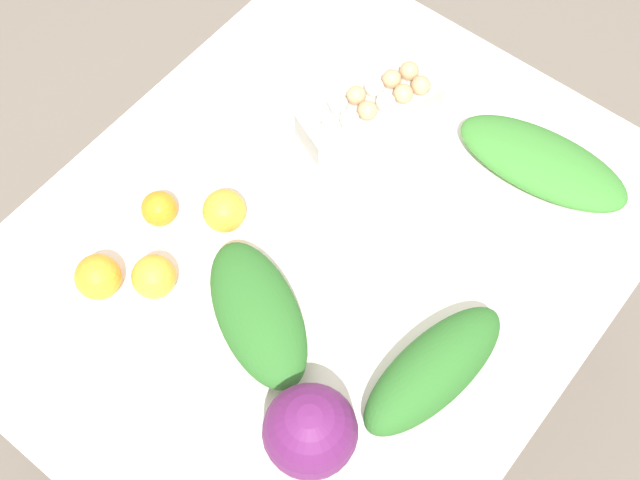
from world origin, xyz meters
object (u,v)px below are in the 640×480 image
orange_0 (154,277)px  cabbage_purple (310,431)px  orange_2 (98,277)px  orange_3 (224,211)px  greens_bunch_scallion (258,313)px  orange_1 (159,209)px  greens_bunch_dandelion (434,370)px  greens_bunch_chard (542,163)px  egg_carton (370,108)px

orange_0 → cabbage_purple: bearing=-97.7°
orange_2 → orange_3: bearing=-19.0°
greens_bunch_scallion → orange_1: bearing=80.0°
greens_bunch_dandelion → orange_1: 0.57m
greens_bunch_dandelion → orange_2: size_ratio=3.71×
greens_bunch_scallion → orange_3: bearing=57.0°
greens_bunch_dandelion → greens_bunch_chard: bearing=9.5°
orange_3 → orange_0: bearing=177.7°
orange_0 → greens_bunch_scallion: bearing=-72.6°
orange_1 → greens_bunch_chard: bearing=-43.3°
greens_bunch_scallion → orange_0: size_ratio=3.72×
cabbage_purple → greens_bunch_chard: size_ratio=0.44×
orange_1 → orange_2: size_ratio=0.81×
greens_bunch_dandelion → orange_2: greens_bunch_dandelion is taller
greens_bunch_dandelion → orange_2: bearing=111.8°
greens_bunch_dandelion → greens_bunch_chard: greens_bunch_dandelion is taller
egg_carton → orange_2: size_ratio=3.65×
greens_bunch_scallion → greens_bunch_dandelion: bearing=-70.8°
greens_bunch_dandelion → orange_3: bearing=88.1°
cabbage_purple → greens_bunch_chard: bearing=-0.7°
greens_bunch_scallion → orange_3: (0.12, 0.18, -0.00)m
orange_2 → orange_3: orange_2 is taller
cabbage_purple → greens_bunch_scallion: size_ratio=0.52×
egg_carton → greens_bunch_dandelion: 0.54m
egg_carton → greens_bunch_chard: size_ratio=0.88×
egg_carton → orange_3: (-0.35, 0.07, -0.00)m
greens_bunch_dandelion → greens_bunch_scallion: 0.31m
cabbage_purple → orange_2: bearing=91.0°
cabbage_purple → orange_2: (-0.01, 0.46, -0.03)m
orange_3 → greens_bunch_dandelion: bearing=-91.9°
cabbage_purple → orange_2: cabbage_purple is taller
egg_carton → greens_bunch_dandelion: egg_carton is taller
greens_bunch_scallion → egg_carton: bearing=13.7°
greens_bunch_dandelion → greens_bunch_scallion: greens_bunch_dandelion is taller
egg_carton → orange_1: egg_carton is taller
egg_carton → greens_bunch_dandelion: (-0.36, -0.40, 0.00)m
cabbage_purple → orange_0: 0.39m
greens_bunch_scallion → orange_2: greens_bunch_scallion is taller
greens_bunch_dandelion → orange_3: size_ratio=3.79×
egg_carton → greens_bunch_scallion: 0.48m
greens_bunch_scallion → orange_0: 0.20m
greens_bunch_chard → greens_bunch_scallion: bearing=159.6°
cabbage_purple → greens_bunch_dandelion: cabbage_purple is taller
greens_bunch_chard → orange_2: bearing=145.5°
greens_bunch_dandelion → orange_2: (-0.22, 0.55, -0.00)m
cabbage_purple → orange_0: (0.05, 0.39, -0.04)m
greens_bunch_chard → orange_1: 0.71m
orange_3 → greens_bunch_chard: bearing=-40.8°
egg_carton → orange_0: bearing=13.6°
greens_bunch_dandelion → orange_0: bearing=108.5°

